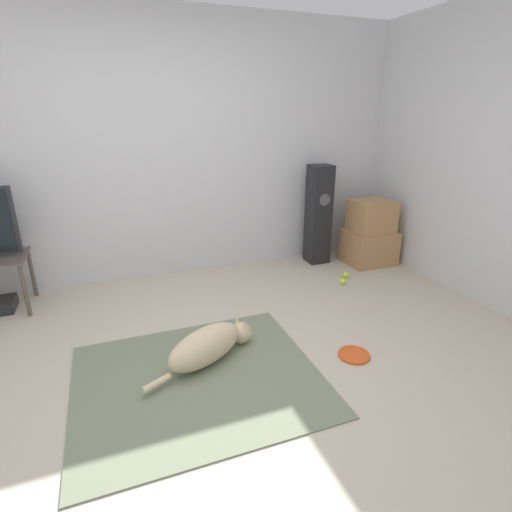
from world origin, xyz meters
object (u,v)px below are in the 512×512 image
object	(u,v)px
dog	(209,345)
tennis_ball_near_speaker	(346,275)
frisbee	(354,355)
cardboard_box_upper	(372,216)
tennis_ball_by_boxes	(343,281)
cardboard_box_lower	(368,247)
floor_speaker	(318,215)

from	to	relation	value
dog	tennis_ball_near_speaker	xyz separation A→B (m)	(1.70, 0.95, -0.10)
frisbee	cardboard_box_upper	size ratio (longest dim) A/B	0.52
tennis_ball_by_boxes	frisbee	bearing A→B (deg)	-118.71
dog	frisbee	bearing A→B (deg)	-17.07
tennis_ball_near_speaker	tennis_ball_by_boxes	bearing A→B (deg)	-131.42
cardboard_box_lower	cardboard_box_upper	bearing A→B (deg)	-123.06
dog	tennis_ball_near_speaker	world-z (taller)	dog
floor_speaker	tennis_ball_by_boxes	distance (m)	0.86
frisbee	cardboard_box_lower	world-z (taller)	cardboard_box_lower
dog	cardboard_box_upper	size ratio (longest dim) A/B	1.93
tennis_ball_by_boxes	tennis_ball_near_speaker	world-z (taller)	same
cardboard_box_upper	cardboard_box_lower	bearing A→B (deg)	56.94
cardboard_box_upper	floor_speaker	xyz separation A→B (m)	(-0.52, 0.26, 0.00)
dog	tennis_ball_near_speaker	distance (m)	1.95
frisbee	cardboard_box_lower	distance (m)	1.97
tennis_ball_by_boxes	tennis_ball_near_speaker	xyz separation A→B (m)	(0.12, 0.14, 0.00)
frisbee	tennis_ball_by_boxes	distance (m)	1.26
dog	cardboard_box_upper	world-z (taller)	cardboard_box_upper
dog	tennis_ball_near_speaker	bearing A→B (deg)	29.07
dog	tennis_ball_by_boxes	size ratio (longest dim) A/B	12.63
dog	floor_speaker	bearing A→B (deg)	42.07
dog	cardboard_box_upper	bearing A→B (deg)	29.56
dog	cardboard_box_upper	xyz separation A→B (m)	(2.17, 1.23, 0.41)
cardboard_box_lower	tennis_ball_near_speaker	distance (m)	0.59
tennis_ball_by_boxes	cardboard_box_upper	bearing A→B (deg)	35.66
dog	tennis_ball_by_boxes	bearing A→B (deg)	27.04
dog	frisbee	distance (m)	1.03
cardboard_box_upper	tennis_ball_near_speaker	distance (m)	0.75
floor_speaker	tennis_ball_near_speaker	distance (m)	0.75
cardboard_box_upper	floor_speaker	bearing A→B (deg)	153.04
cardboard_box_lower	floor_speaker	world-z (taller)	floor_speaker
cardboard_box_upper	floor_speaker	size ratio (longest dim) A/B	0.39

